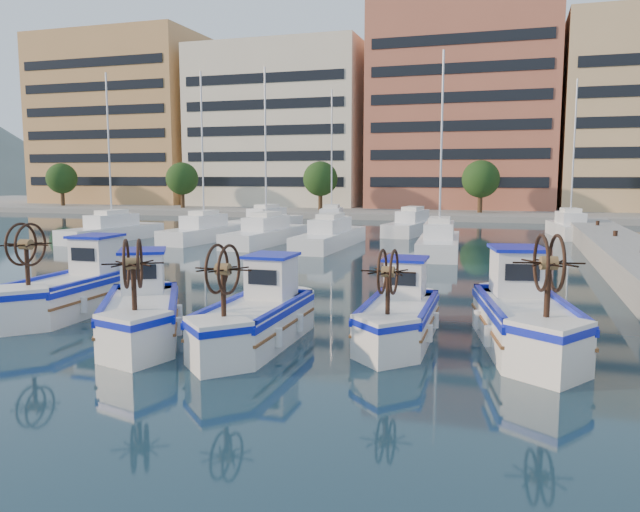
{
  "coord_description": "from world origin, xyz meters",
  "views": [
    {
      "loc": [
        7.65,
        -15.72,
        4.5
      ],
      "look_at": [
        0.66,
        6.58,
        1.5
      ],
      "focal_mm": 35.0,
      "sensor_mm": 36.0,
      "label": 1
    }
  ],
  "objects_px": {
    "fishing_boat_a": "(76,286)",
    "fishing_boat_e": "(524,314)",
    "fishing_boat_b": "(141,308)",
    "fishing_boat_d": "(399,313)",
    "fishing_boat_c": "(257,314)"
  },
  "relations": [
    {
      "from": "fishing_boat_a",
      "to": "fishing_boat_b",
      "type": "xyz_separation_m",
      "value": [
        3.93,
        -2.18,
        -0.04
      ]
    },
    {
      "from": "fishing_boat_a",
      "to": "fishing_boat_c",
      "type": "bearing_deg",
      "value": -15.53
    },
    {
      "from": "fishing_boat_b",
      "to": "fishing_boat_e",
      "type": "height_order",
      "value": "fishing_boat_e"
    },
    {
      "from": "fishing_boat_b",
      "to": "fishing_boat_e",
      "type": "distance_m",
      "value": 10.45
    },
    {
      "from": "fishing_boat_c",
      "to": "fishing_boat_e",
      "type": "bearing_deg",
      "value": 14.42
    },
    {
      "from": "fishing_boat_e",
      "to": "fishing_boat_c",
      "type": "bearing_deg",
      "value": -176.66
    },
    {
      "from": "fishing_boat_c",
      "to": "fishing_boat_a",
      "type": "bearing_deg",
      "value": 165.64
    },
    {
      "from": "fishing_boat_d",
      "to": "fishing_boat_e",
      "type": "distance_m",
      "value": 3.29
    },
    {
      "from": "fishing_boat_d",
      "to": "fishing_boat_e",
      "type": "xyz_separation_m",
      "value": [
        3.28,
        0.22,
        0.13
      ]
    },
    {
      "from": "fishing_boat_a",
      "to": "fishing_boat_c",
      "type": "distance_m",
      "value": 7.51
    },
    {
      "from": "fishing_boat_a",
      "to": "fishing_boat_e",
      "type": "height_order",
      "value": "fishing_boat_e"
    },
    {
      "from": "fishing_boat_a",
      "to": "fishing_boat_d",
      "type": "relative_size",
      "value": 1.15
    },
    {
      "from": "fishing_boat_b",
      "to": "fishing_boat_c",
      "type": "xyz_separation_m",
      "value": [
        3.35,
        0.36,
        -0.02
      ]
    },
    {
      "from": "fishing_boat_a",
      "to": "fishing_boat_d",
      "type": "distance_m",
      "value": 10.87
    },
    {
      "from": "fishing_boat_a",
      "to": "fishing_boat_e",
      "type": "xyz_separation_m",
      "value": [
        14.15,
        -0.02,
        0.02
      ]
    }
  ]
}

